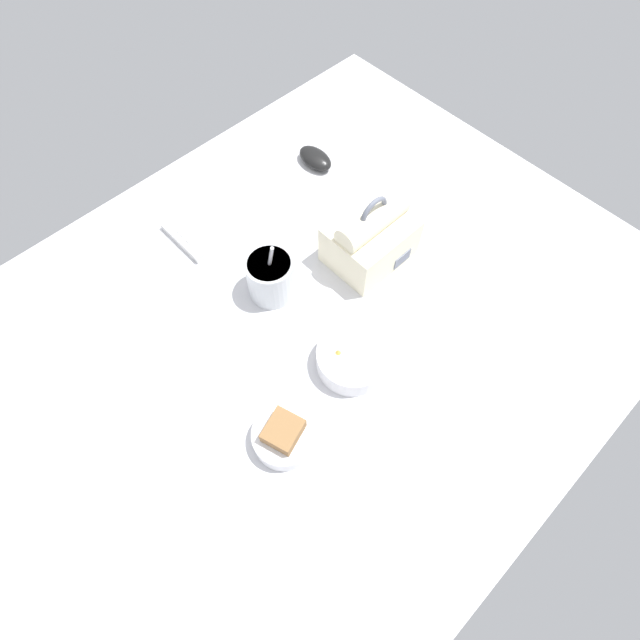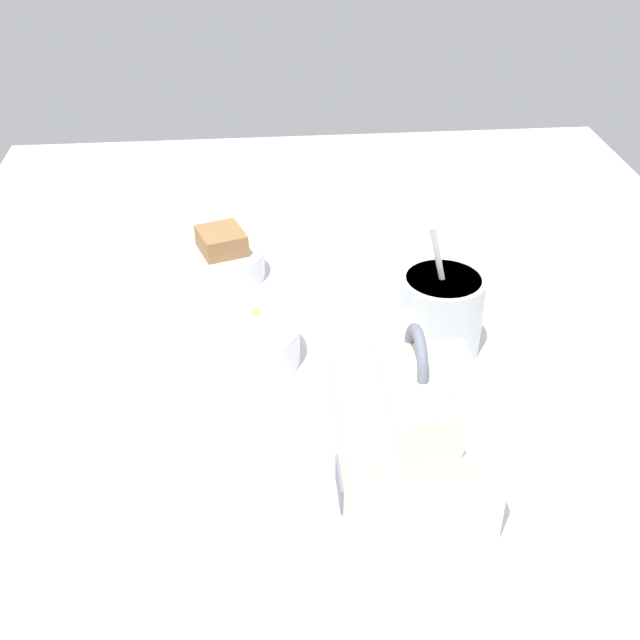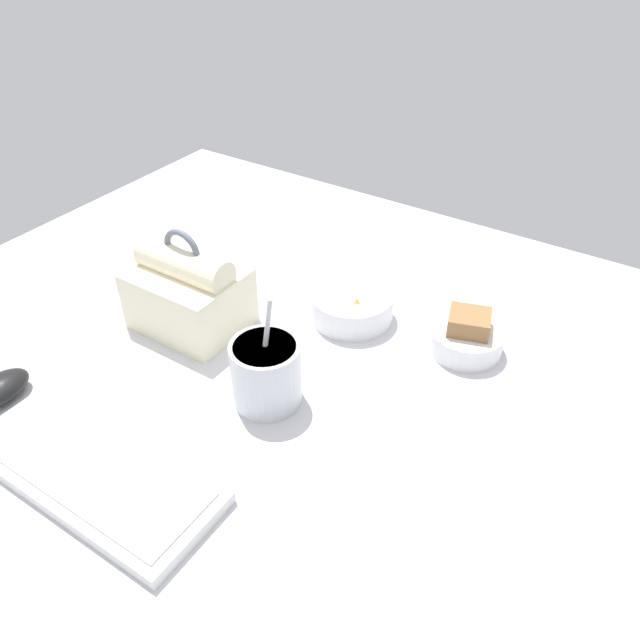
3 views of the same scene
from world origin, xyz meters
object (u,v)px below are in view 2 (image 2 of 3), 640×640
Objects in this scene: soup_cup at (440,311)px; bento_bowl_snacks at (241,339)px; lunch_bag at (410,429)px; bento_bowl_sandwich at (223,259)px.

bento_bowl_snacks is at bearing -89.82° from soup_cup.
soup_cup is at bearing 160.58° from lunch_bag.
lunch_bag is 1.55× the size of bento_bowl_sandwich.
lunch_bag reaches higher than bento_bowl_sandwich.
lunch_bag is 1.27× the size of bento_bowl_snacks.
bento_bowl_sandwich is (-18.75, -25.36, -2.50)cm from soup_cup.
bento_bowl_sandwich reaches higher than bento_bowl_snacks.
lunch_bag is at bearing 36.40° from bento_bowl_snacks.
soup_cup is 23.20cm from bento_bowl_snacks.
bento_bowl_sandwich is at bearing -126.48° from soup_cup.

